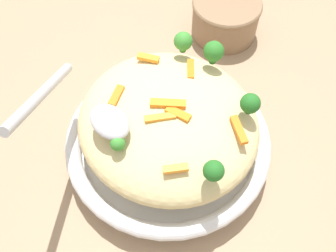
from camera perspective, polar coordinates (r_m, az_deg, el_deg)
name	(u,v)px	position (r m, az deg, el deg)	size (l,w,h in m)	color
ground_plane	(168,152)	(0.57, 0.00, -3.89)	(2.40, 2.40, 0.00)	#9E7F60
serving_bowl	(168,143)	(0.55, 0.00, -2.54)	(0.28, 0.28, 0.05)	silver
pasta_mound	(168,122)	(0.50, 0.00, 0.57)	(0.24, 0.23, 0.08)	#DBC689
carrot_piece_0	(176,168)	(0.43, 1.14, -6.25)	(0.03, 0.01, 0.01)	orange
carrot_piece_1	(239,130)	(0.47, 10.36, -0.54)	(0.04, 0.01, 0.01)	orange
carrot_piece_2	(148,58)	(0.53, -2.92, 9.95)	(0.03, 0.01, 0.01)	orange
carrot_piece_3	(167,103)	(0.47, -0.12, 3.47)	(0.04, 0.01, 0.01)	orange
carrot_piece_4	(191,69)	(0.52, 3.34, 8.31)	(0.03, 0.01, 0.01)	orange
carrot_piece_5	(116,96)	(0.49, -7.58, 4.39)	(0.03, 0.01, 0.01)	orange
carrot_piece_6	(179,113)	(0.46, 1.60, 1.90)	(0.03, 0.01, 0.01)	orange
carrot_piece_7	(160,118)	(0.46, -1.15, 1.23)	(0.04, 0.01, 0.01)	orange
broccoli_floret_0	(214,171)	(0.42, 6.71, -6.57)	(0.02, 0.02, 0.03)	#205B1C
broccoli_floret_1	(183,41)	(0.53, 2.24, 12.30)	(0.03, 0.03, 0.03)	#377928
broccoli_floret_2	(250,104)	(0.47, 11.98, 3.23)	(0.02, 0.02, 0.03)	#205B1C
broccoli_floret_3	(118,144)	(0.44, -7.39, -2.58)	(0.02, 0.02, 0.02)	#377928
broccoli_floret_4	(214,52)	(0.52, 6.72, 10.78)	(0.03, 0.03, 0.03)	#296820
serving_spoon	(85,112)	(0.45, -12.03, 2.00)	(0.14, 0.13, 0.09)	#B7B7BC
companion_bowl	(226,16)	(0.71, 8.44, 15.65)	(0.12, 0.12, 0.07)	#8C6B4C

